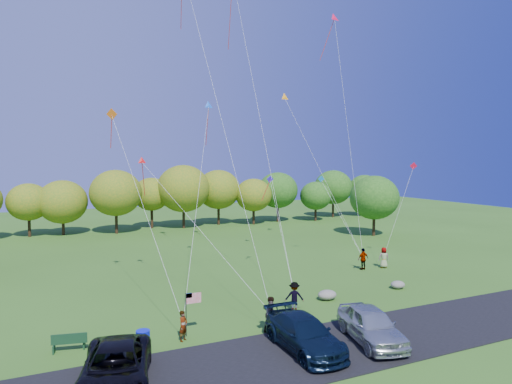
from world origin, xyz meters
TOP-DOWN VIEW (x-y plane):
  - ground at (0.00, 0.00)m, footprint 140.00×140.00m
  - asphalt_lane at (0.00, -4.00)m, footprint 44.00×6.00m
  - treeline at (2.92, 35.94)m, footprint 76.85×27.59m
  - minivan_dark at (-10.30, -3.66)m, footprint 4.03×6.40m
  - minivan_navy at (-1.39, -3.73)m, footprint 2.36×5.58m
  - minivan_silver at (2.23, -4.29)m, footprint 3.22×5.51m
  - flyer_a at (-6.42, 0.01)m, footprint 0.68×0.66m
  - flyer_b at (-1.70, -0.80)m, footprint 0.94×0.74m
  - flyer_c at (1.17, 1.73)m, footprint 1.34×1.14m
  - flyer_d at (11.76, 8.46)m, footprint 1.10×0.49m
  - flyer_e at (13.83, 8.28)m, footprint 1.02×0.84m
  - park_bench at (-11.85, 1.05)m, footprint 1.65×0.59m
  - trash_barrel at (-8.55, -0.34)m, footprint 0.67×0.67m
  - flag_assembly at (-5.86, 0.52)m, footprint 0.87×0.56m
  - boulder_near at (4.25, 2.71)m, footprint 1.32×1.03m
  - boulder_far at (10.43, 2.79)m, footprint 1.08×0.90m
  - kites_aloft at (2.82, 13.40)m, footprint 26.74×5.98m

SIDE VIEW (x-z plane):
  - ground at x=0.00m, z-range 0.00..0.00m
  - asphalt_lane at x=0.00m, z-range 0.00..0.06m
  - boulder_far at x=10.43m, z-range 0.00..0.56m
  - boulder_near at x=4.25m, z-range 0.00..0.66m
  - park_bench at x=-11.85m, z-range 0.03..0.95m
  - trash_barrel at x=-8.55m, z-range 0.00..1.01m
  - flyer_a at x=-6.42m, z-range 0.00..1.58m
  - minivan_navy at x=-1.39m, z-range 0.06..1.67m
  - minivan_dark at x=-10.30m, z-range 0.06..1.71m
  - flyer_e at x=13.83m, z-range 0.00..1.79m
  - flyer_c at x=1.17m, z-range 0.00..1.80m
  - flyer_d at x=11.76m, z-range 0.00..1.86m
  - minivan_silver at x=2.23m, z-range 0.06..1.82m
  - flyer_b at x=-1.70m, z-range 0.00..1.93m
  - flag_assembly at x=-5.86m, z-range 0.57..2.91m
  - treeline at x=2.92m, z-range 0.53..8.81m
  - kites_aloft at x=2.82m, z-range 10.05..28.48m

